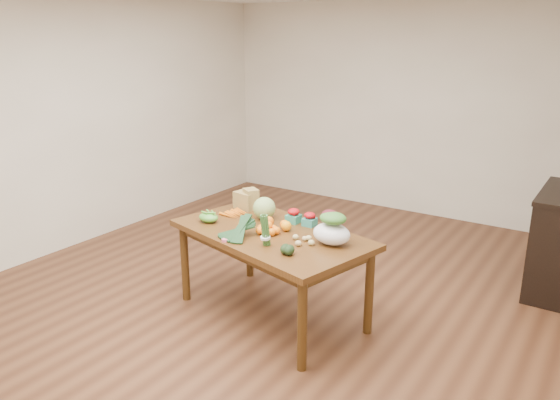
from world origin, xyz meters
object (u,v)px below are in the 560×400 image
Objects in this scene: dining_table at (271,274)px; asparagus_bundle at (265,230)px; cabbage at (264,208)px; salad_bag at (332,230)px; mandarin_cluster at (269,227)px; paper_bag at (246,198)px; kale_bunch at (235,229)px.

asparagus_bundle is (0.14, -0.28, 0.50)m from dining_table.
dining_table is at bearing -45.00° from cabbage.
mandarin_cluster is at bearing -172.86° from salad_bag.
paper_bag reaches higher than dining_table.
asparagus_bundle reaches higher than kale_bunch.
dining_table is 0.56m from kale_bunch.
asparagus_bundle is at bearing -50.01° from dining_table.
paper_bag is 1.07× the size of asparagus_bundle.
cabbage is at bearing 165.28° from salad_bag.
salad_bag is (1.07, -0.35, 0.02)m from paper_bag.
asparagus_bundle is at bearing -142.72° from salad_bag.
paper_bag is at bearing 149.53° from asparagus_bundle.
kale_bunch is at bearing -122.49° from mandarin_cluster.
asparagus_bundle is 0.50m from salad_bag.
mandarin_cluster is at bearing 71.37° from kale_bunch.
salad_bag is (0.53, 0.07, 0.06)m from mandarin_cluster.
kale_bunch is at bearing -59.75° from paper_bag.
dining_table is at bearing -177.17° from salad_bag.
mandarin_cluster is (0.23, -0.27, -0.05)m from cabbage.
salad_bag is at bearing -18.22° from paper_bag.
salad_bag is at bearing -14.72° from cabbage.
asparagus_bundle is at bearing -60.81° from mandarin_cluster.
paper_bag is at bearing 161.78° from salad_bag.
dining_table is 0.81m from paper_bag.
paper_bag is 1.13m from salad_bag.
asparagus_bundle is (0.36, -0.50, 0.03)m from cabbage.
paper_bag is at bearing 134.10° from kale_bunch.
mandarin_cluster is at bearing -37.84° from paper_bag.
mandarin_cluster is 0.28m from asparagus_bundle.
asparagus_bundle is at bearing -54.26° from cabbage.
cabbage is 0.66× the size of salad_bag.
paper_bag is at bearing 158.59° from dining_table.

